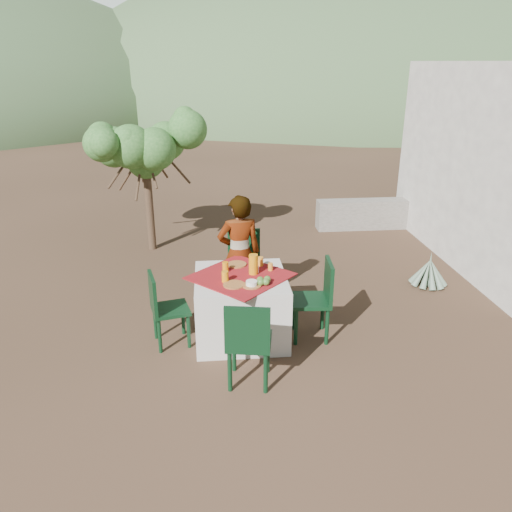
{
  "coord_description": "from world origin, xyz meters",
  "views": [
    {
      "loc": [
        0.29,
        -5.51,
        3.0
      ],
      "look_at": [
        0.81,
        -0.01,
        0.83
      ],
      "focal_mm": 35.0,
      "sensor_mm": 36.0,
      "label": 1
    }
  ],
  "objects_px": {
    "person": "(239,254)",
    "chair_far": "(244,261)",
    "chair_left": "(164,306)",
    "chair_right": "(318,296)",
    "agave": "(429,273)",
    "chair_near": "(248,340)",
    "juice_pitcher": "(253,264)",
    "table": "(241,306)",
    "shrub_tree": "(150,154)"
  },
  "relations": [
    {
      "from": "shrub_tree",
      "to": "agave",
      "type": "distance_m",
      "value": 4.68
    },
    {
      "from": "chair_far",
      "to": "shrub_tree",
      "type": "distance_m",
      "value": 2.7
    },
    {
      "from": "chair_near",
      "to": "agave",
      "type": "relative_size",
      "value": 1.64
    },
    {
      "from": "shrub_tree",
      "to": "agave",
      "type": "bearing_deg",
      "value": -25.89
    },
    {
      "from": "table",
      "to": "chair_left",
      "type": "height_order",
      "value": "chair_left"
    },
    {
      "from": "chair_left",
      "to": "chair_right",
      "type": "relative_size",
      "value": 0.92
    },
    {
      "from": "table",
      "to": "shrub_tree",
      "type": "height_order",
      "value": "shrub_tree"
    },
    {
      "from": "chair_near",
      "to": "chair_right",
      "type": "height_order",
      "value": "chair_right"
    },
    {
      "from": "chair_near",
      "to": "chair_right",
      "type": "bearing_deg",
      "value": -124.53
    },
    {
      "from": "chair_left",
      "to": "person",
      "type": "xyz_separation_m",
      "value": [
        0.89,
        0.81,
        0.28
      ]
    },
    {
      "from": "table",
      "to": "juice_pitcher",
      "type": "height_order",
      "value": "juice_pitcher"
    },
    {
      "from": "juice_pitcher",
      "to": "chair_far",
      "type": "bearing_deg",
      "value": 92.47
    },
    {
      "from": "chair_near",
      "to": "chair_left",
      "type": "bearing_deg",
      "value": -35.12
    },
    {
      "from": "chair_left",
      "to": "shrub_tree",
      "type": "relative_size",
      "value": 0.42
    },
    {
      "from": "chair_right",
      "to": "person",
      "type": "bearing_deg",
      "value": -129.63
    },
    {
      "from": "table",
      "to": "juice_pitcher",
      "type": "bearing_deg",
      "value": 15.45
    },
    {
      "from": "chair_near",
      "to": "shrub_tree",
      "type": "height_order",
      "value": "shrub_tree"
    },
    {
      "from": "table",
      "to": "person",
      "type": "xyz_separation_m",
      "value": [
        0.03,
        0.7,
        0.37
      ]
    },
    {
      "from": "chair_left",
      "to": "chair_right",
      "type": "bearing_deg",
      "value": -103.47
    },
    {
      "from": "chair_far",
      "to": "person",
      "type": "xyz_separation_m",
      "value": [
        -0.07,
        -0.34,
        0.23
      ]
    },
    {
      "from": "chair_far",
      "to": "chair_near",
      "type": "bearing_deg",
      "value": -85.15
    },
    {
      "from": "chair_left",
      "to": "agave",
      "type": "height_order",
      "value": "chair_left"
    },
    {
      "from": "chair_right",
      "to": "agave",
      "type": "bearing_deg",
      "value": 128.16
    },
    {
      "from": "shrub_tree",
      "to": "agave",
      "type": "relative_size",
      "value": 3.62
    },
    {
      "from": "person",
      "to": "juice_pitcher",
      "type": "bearing_deg",
      "value": 91.51
    },
    {
      "from": "table",
      "to": "chair_far",
      "type": "xyz_separation_m",
      "value": [
        0.1,
        1.04,
        0.14
      ]
    },
    {
      "from": "chair_near",
      "to": "chair_left",
      "type": "height_order",
      "value": "chair_near"
    },
    {
      "from": "table",
      "to": "chair_far",
      "type": "relative_size",
      "value": 1.39
    },
    {
      "from": "chair_left",
      "to": "agave",
      "type": "bearing_deg",
      "value": -84.32
    },
    {
      "from": "person",
      "to": "shrub_tree",
      "type": "bearing_deg",
      "value": -70.37
    },
    {
      "from": "person",
      "to": "chair_near",
      "type": "bearing_deg",
      "value": 80.7
    },
    {
      "from": "juice_pitcher",
      "to": "table",
      "type": "bearing_deg",
      "value": -164.55
    },
    {
      "from": "chair_near",
      "to": "chair_left",
      "type": "relative_size",
      "value": 1.08
    },
    {
      "from": "person",
      "to": "chair_far",
      "type": "bearing_deg",
      "value": -111.0
    },
    {
      "from": "chair_far",
      "to": "chair_near",
      "type": "height_order",
      "value": "chair_far"
    },
    {
      "from": "chair_near",
      "to": "person",
      "type": "xyz_separation_m",
      "value": [
        0.02,
        1.68,
        0.24
      ]
    },
    {
      "from": "juice_pitcher",
      "to": "shrub_tree",
      "type": "bearing_deg",
      "value": 114.63
    },
    {
      "from": "chair_far",
      "to": "chair_right",
      "type": "relative_size",
      "value": 1.0
    },
    {
      "from": "table",
      "to": "chair_right",
      "type": "bearing_deg",
      "value": -6.94
    },
    {
      "from": "table",
      "to": "juice_pitcher",
      "type": "xyz_separation_m",
      "value": [
        0.15,
        0.04,
        0.5
      ]
    },
    {
      "from": "chair_left",
      "to": "person",
      "type": "height_order",
      "value": "person"
    },
    {
      "from": "table",
      "to": "agave",
      "type": "height_order",
      "value": "table"
    },
    {
      "from": "person",
      "to": "agave",
      "type": "xyz_separation_m",
      "value": [
        2.73,
        0.45,
        -0.56
      ]
    },
    {
      "from": "table",
      "to": "chair_right",
      "type": "distance_m",
      "value": 0.88
    },
    {
      "from": "shrub_tree",
      "to": "chair_left",
      "type": "bearing_deg",
      "value": -83.0
    },
    {
      "from": "shrub_tree",
      "to": "chair_right",
      "type": "bearing_deg",
      "value": -56.53
    },
    {
      "from": "chair_left",
      "to": "shrub_tree",
      "type": "bearing_deg",
      "value": -6.6
    },
    {
      "from": "table",
      "to": "juice_pitcher",
      "type": "distance_m",
      "value": 0.52
    },
    {
      "from": "shrub_tree",
      "to": "chair_near",
      "type": "bearing_deg",
      "value": -72.79
    },
    {
      "from": "person",
      "to": "chair_right",
      "type": "bearing_deg",
      "value": 127.38
    }
  ]
}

